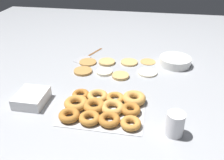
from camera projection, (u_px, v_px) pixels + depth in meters
ground_plane at (115, 78)px, 1.38m from camera, size 3.00×3.00×0.00m
pancake_0 at (129, 62)px, 1.54m from camera, size 0.11×0.11×0.01m
pancake_1 at (120, 76)px, 1.39m from camera, size 0.10×0.10×0.02m
pancake_2 at (104, 72)px, 1.43m from camera, size 0.10×0.10×0.01m
pancake_3 at (147, 72)px, 1.43m from camera, size 0.12×0.12×0.01m
pancake_4 at (107, 62)px, 1.54m from camera, size 0.11×0.11×0.01m
pancake_5 at (88, 62)px, 1.55m from camera, size 0.11×0.11×0.01m
pancake_6 at (83, 71)px, 1.44m from camera, size 0.11×0.11×0.01m
pancake_7 at (148, 62)px, 1.56m from camera, size 0.10×0.10×0.01m
donut_tray at (104, 107)px, 1.11m from camera, size 0.38×0.29×0.04m
batter_bowl at (175, 61)px, 1.51m from camera, size 0.20×0.20×0.05m
container_stack at (32, 98)px, 1.16m from camera, size 0.14×0.16×0.05m
paper_cup at (175, 124)px, 0.96m from camera, size 0.07×0.07×0.10m
spatula at (86, 57)px, 1.62m from camera, size 0.15×0.28×0.01m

